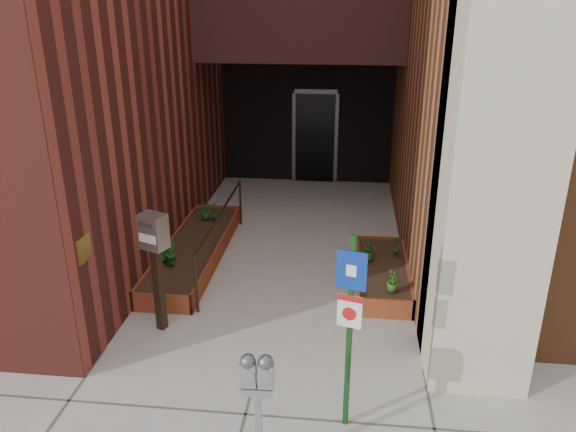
% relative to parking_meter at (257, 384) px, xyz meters
% --- Properties ---
extents(ground, '(80.00, 80.00, 0.00)m').
position_rel_parking_meter_xyz_m(ground, '(-0.28, 1.76, -1.03)').
color(ground, '#9E9991').
rests_on(ground, ground).
extents(planter_left, '(0.90, 3.60, 0.30)m').
position_rel_parking_meter_xyz_m(planter_left, '(-1.83, 4.46, -0.90)').
color(planter_left, maroon).
rests_on(planter_left, ground).
extents(planter_right, '(0.80, 2.20, 0.30)m').
position_rel_parking_meter_xyz_m(planter_right, '(1.32, 3.96, -0.90)').
color(planter_right, maroon).
rests_on(planter_right, ground).
extents(handrail, '(0.04, 3.34, 0.90)m').
position_rel_parking_meter_xyz_m(handrail, '(-1.33, 4.41, -0.28)').
color(handrail, black).
rests_on(handrail, ground).
extents(parking_meter, '(0.30, 0.14, 1.33)m').
position_rel_parking_meter_xyz_m(parking_meter, '(0.00, 0.00, 0.00)').
color(parking_meter, gray).
rests_on(parking_meter, ground).
extents(sign_post, '(0.29, 0.11, 2.16)m').
position_rel_parking_meter_xyz_m(sign_post, '(0.79, 0.74, 0.30)').
color(sign_post, '#143817').
rests_on(sign_post, ground).
extents(payment_dropbox, '(0.40, 0.35, 1.65)m').
position_rel_parking_meter_xyz_m(payment_dropbox, '(-1.70, 2.31, 0.16)').
color(payment_dropbox, black).
rests_on(payment_dropbox, ground).
extents(shrub_left_a, '(0.45, 0.45, 0.41)m').
position_rel_parking_meter_xyz_m(shrub_left_a, '(-2.13, 3.78, -0.53)').
color(shrub_left_a, '#1C5B1A').
rests_on(shrub_left_a, planter_left).
extents(shrub_left_b, '(0.28, 0.28, 0.37)m').
position_rel_parking_meter_xyz_m(shrub_left_b, '(-1.98, 3.66, -0.55)').
color(shrub_left_b, '#19571D').
rests_on(shrub_left_b, planter_left).
extents(shrub_left_c, '(0.24, 0.24, 0.34)m').
position_rel_parking_meter_xyz_m(shrub_left_c, '(-1.89, 5.56, -0.56)').
color(shrub_left_c, '#1A5518').
rests_on(shrub_left_c, planter_left).
extents(shrub_left_d, '(0.20, 0.20, 0.35)m').
position_rel_parking_meter_xyz_m(shrub_left_d, '(-1.72, 5.54, -0.56)').
color(shrub_left_d, '#1B5016').
rests_on(shrub_left_d, planter_left).
extents(shrub_right_a, '(0.22, 0.22, 0.32)m').
position_rel_parking_meter_xyz_m(shrub_right_a, '(1.42, 3.15, -0.57)').
color(shrub_right_a, '#2B5E1B').
rests_on(shrub_right_a, planter_right).
extents(shrub_right_b, '(0.19, 0.19, 0.31)m').
position_rel_parking_meter_xyz_m(shrub_right_b, '(1.55, 4.39, -0.57)').
color(shrub_right_b, '#2A5B1A').
rests_on(shrub_right_b, planter_right).
extents(shrub_right_c, '(0.40, 0.40, 0.32)m').
position_rel_parking_meter_xyz_m(shrub_right_c, '(1.09, 4.13, -0.57)').
color(shrub_right_c, '#2A621C').
rests_on(shrub_right_c, planter_right).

